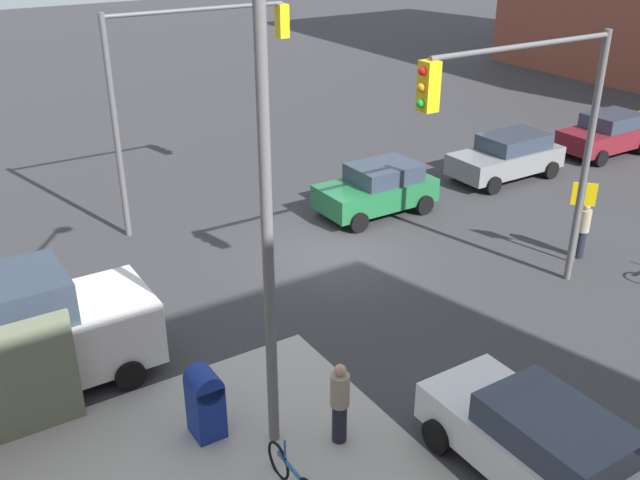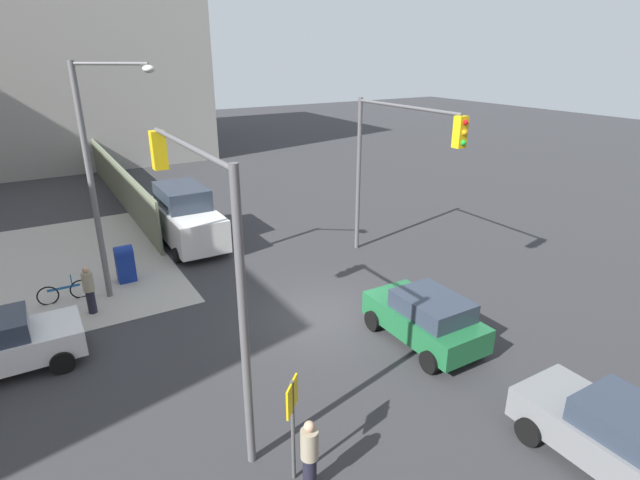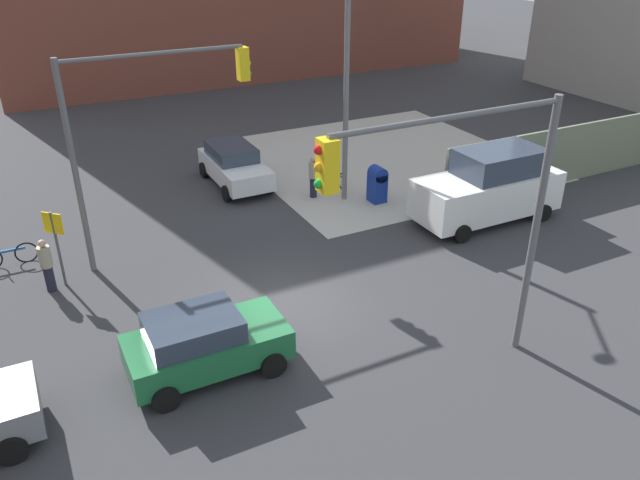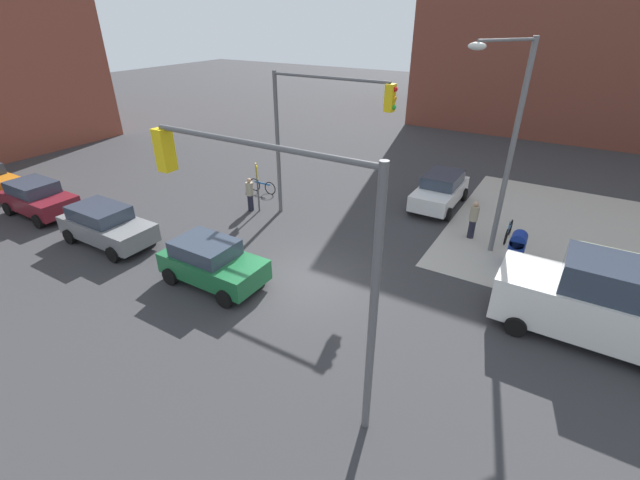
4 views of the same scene
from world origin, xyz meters
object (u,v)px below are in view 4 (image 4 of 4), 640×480
(mailbox_blue, at_px, (517,248))
(van_white_delivery, at_px, (601,303))
(hatchback_maroon, at_px, (38,198))
(sedan_gray, at_px, (106,225))
(traffic_signal_se_corner, at_px, (280,228))
(traffic_signal_nw_corner, at_px, (318,121))
(pedestrian_crossing, at_px, (250,194))
(bicycle_at_crosswalk, at_px, (262,186))
(bicycle_leaning_on_fence, at_px, (508,232))
(sedan_white, at_px, (440,190))
(pedestrian_waiting, at_px, (473,219))
(street_lamp_corner, at_px, (507,138))
(coupe_green, at_px, (212,262))

(mailbox_blue, distance_m, van_white_delivery, 4.21)
(hatchback_maroon, relative_size, sedan_gray, 0.90)
(traffic_signal_se_corner, bearing_deg, sedan_gray, 166.88)
(traffic_signal_se_corner, bearing_deg, hatchback_maroon, 170.67)
(traffic_signal_nw_corner, xyz_separation_m, pedestrian_crossing, (-3.47, -0.70, -3.78))
(traffic_signal_se_corner, xyz_separation_m, hatchback_maroon, (-16.40, 2.69, -3.81))
(traffic_signal_se_corner, distance_m, pedestrian_crossing, 12.17)
(hatchback_maroon, height_order, bicycle_at_crosswalk, hatchback_maroon)
(bicycle_leaning_on_fence, distance_m, bicycle_at_crosswalk, 12.46)
(mailbox_blue, xyz_separation_m, sedan_white, (-4.27, 4.20, 0.08))
(pedestrian_waiting, distance_m, bicycle_at_crosswalk, 11.03)
(van_white_delivery, distance_m, bicycle_at_crosswalk, 16.27)
(street_lamp_corner, height_order, pedestrian_waiting, street_lamp_corner)
(traffic_signal_nw_corner, distance_m, pedestrian_crossing, 5.18)
(pedestrian_crossing, bearing_deg, traffic_signal_se_corner, 103.41)
(sedan_gray, bearing_deg, pedestrian_waiting, 33.01)
(sedan_white, xyz_separation_m, bicycle_at_crosswalk, (-8.74, -3.20, -0.50))
(mailbox_blue, height_order, bicycle_leaning_on_fence, mailbox_blue)
(pedestrian_crossing, distance_m, bicycle_leaning_on_fence, 11.91)
(traffic_signal_se_corner, bearing_deg, bicycle_at_crosswalk, 130.77)
(sedan_white, height_order, pedestrian_waiting, pedestrian_waiting)
(mailbox_blue, bearing_deg, street_lamp_corner, 157.68)
(street_lamp_corner, distance_m, mailbox_blue, 4.15)
(pedestrian_waiting, bearing_deg, sedan_gray, 91.87)
(street_lamp_corner, height_order, hatchback_maroon, street_lamp_corner)
(mailbox_blue, height_order, sedan_gray, sedan_gray)
(sedan_gray, distance_m, bicycle_leaning_on_fence, 17.04)
(traffic_signal_se_corner, bearing_deg, coupe_green, 152.70)
(traffic_signal_nw_corner, relative_size, hatchback_maroon, 1.69)
(traffic_signal_nw_corner, bearing_deg, sedan_white, 47.82)
(street_lamp_corner, relative_size, bicycle_leaning_on_fence, 4.57)
(mailbox_blue, height_order, coupe_green, coupe_green)
(sedan_white, height_order, bicycle_leaning_on_fence, sedan_white)
(hatchback_maroon, distance_m, pedestrian_waiting, 20.14)
(traffic_signal_nw_corner, height_order, mailbox_blue, traffic_signal_nw_corner)
(pedestrian_crossing, height_order, bicycle_leaning_on_fence, pedestrian_crossing)
(mailbox_blue, bearing_deg, sedan_gray, -155.17)
(van_white_delivery, distance_m, pedestrian_crossing, 14.83)
(traffic_signal_se_corner, relative_size, bicycle_at_crosswalk, 3.71)
(pedestrian_crossing, distance_m, bicycle_at_crosswalk, 2.47)
(mailbox_blue, height_order, pedestrian_waiting, pedestrian_waiting)
(traffic_signal_se_corner, height_order, hatchback_maroon, traffic_signal_se_corner)
(traffic_signal_nw_corner, bearing_deg, pedestrian_waiting, 17.03)
(coupe_green, bearing_deg, street_lamp_corner, 43.04)
(hatchback_maroon, distance_m, coupe_green, 11.27)
(hatchback_maroon, height_order, pedestrian_crossing, pedestrian_crossing)
(van_white_delivery, bearing_deg, mailbox_blue, 130.03)
(van_white_delivery, bearing_deg, bicycle_leaning_on_fence, 121.36)
(street_lamp_corner, xyz_separation_m, sedan_gray, (-13.76, -7.43, -3.86))
(sedan_gray, relative_size, pedestrian_crossing, 2.55)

